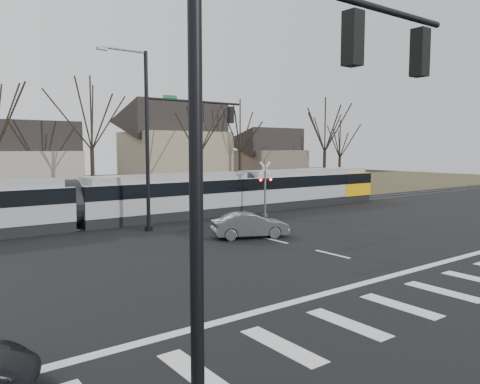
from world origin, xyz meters
TOP-DOWN VIEW (x-y plane):
  - ground at (0.00, 0.00)m, footprint 140.00×140.00m
  - grass_verge at (0.00, 32.00)m, footprint 140.00×28.00m
  - crosswalk at (0.00, -4.00)m, footprint 27.00×2.60m
  - stop_line at (0.00, -1.80)m, footprint 28.00×0.35m
  - lane_dashes at (0.00, 16.00)m, footprint 0.18×30.00m
  - rail_pair at (0.00, 15.80)m, footprint 90.00×1.52m
  - tram at (-0.97, 16.00)m, footprint 39.70×2.95m
  - sedan at (-0.56, 7.34)m, footprint 4.18×5.03m
  - signal_pole_near_left at (-10.41, -6.00)m, footprint 9.28×0.44m
  - signal_pole_far at (-2.41, 12.50)m, footprint 9.28×0.44m
  - rail_crossing_signal at (5.00, 12.79)m, footprint 1.08×0.36m
  - tree_row at (2.00, 26.00)m, footprint 59.20×7.20m
  - house_b at (-5.00, 36.00)m, footprint 8.64×7.56m
  - house_c at (9.00, 33.00)m, footprint 10.80×8.64m
  - house_d at (24.00, 35.00)m, footprint 8.64×7.56m

SIDE VIEW (x-z plane):
  - ground at x=0.00m, z-range 0.00..0.00m
  - grass_verge at x=0.00m, z-range 0.00..0.01m
  - crosswalk at x=0.00m, z-range 0.00..0.01m
  - stop_line at x=0.00m, z-range 0.00..0.01m
  - lane_dashes at x=0.00m, z-range 0.00..0.01m
  - rail_pair at x=0.00m, z-range 0.00..0.06m
  - sedan at x=-0.56m, z-range 0.00..1.34m
  - tram at x=-0.97m, z-range 0.14..3.14m
  - rail_crossing_signal at x=5.00m, z-range -0.11..3.89m
  - house_b at x=-5.00m, z-range 0.14..7.79m
  - house_d at x=24.00m, z-range 0.14..7.79m
  - tree_row at x=2.00m, z-range 0.00..10.00m
  - house_c at x=9.00m, z-range 0.18..10.28m
  - signal_pole_near_left at x=-10.41m, z-range 0.60..10.80m
  - signal_pole_far at x=-2.41m, z-range 0.60..10.80m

